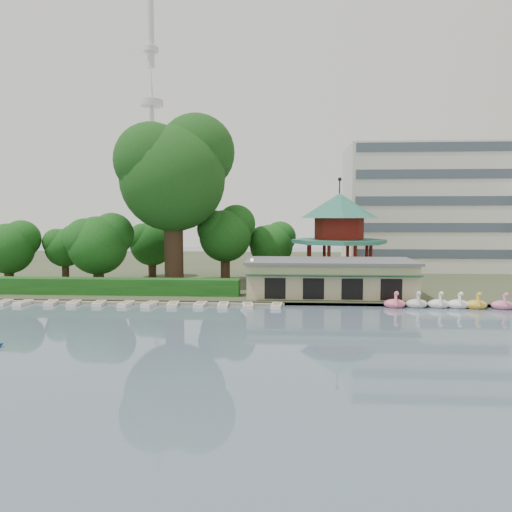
# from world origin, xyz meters

# --- Properties ---
(ground_plane) EXTENTS (220.00, 220.00, 0.00)m
(ground_plane) POSITION_xyz_m (0.00, 0.00, 0.00)
(ground_plane) COLOR slate
(ground_plane) RESTS_ON ground
(shore) EXTENTS (220.00, 70.00, 0.40)m
(shore) POSITION_xyz_m (0.00, 52.00, 0.20)
(shore) COLOR #424930
(shore) RESTS_ON ground
(embankment) EXTENTS (220.00, 0.60, 0.30)m
(embankment) POSITION_xyz_m (0.00, 17.30, 0.15)
(embankment) COLOR gray
(embankment) RESTS_ON ground
(dock) EXTENTS (34.00, 1.60, 0.24)m
(dock) POSITION_xyz_m (-12.00, 17.20, 0.12)
(dock) COLOR gray
(dock) RESTS_ON ground
(boathouse) EXTENTS (18.60, 9.39, 3.90)m
(boathouse) POSITION_xyz_m (10.00, 21.97, 2.37)
(boathouse) COLOR #BBAF87
(boathouse) RESTS_ON shore
(pavilion) EXTENTS (12.40, 12.40, 13.50)m
(pavilion) POSITION_xyz_m (12.00, 32.00, 7.48)
(pavilion) COLOR #BBAF87
(pavilion) RESTS_ON shore
(office_building) EXTENTS (38.00, 18.00, 20.00)m
(office_building) POSITION_xyz_m (32.67, 49.00, 9.73)
(office_building) COLOR silver
(office_building) RESTS_ON shore
(broadcast_tower) EXTENTS (8.00, 8.00, 96.00)m
(broadcast_tower) POSITION_xyz_m (-42.00, 140.00, 33.98)
(broadcast_tower) COLOR silver
(broadcast_tower) RESTS_ON ground
(hedge) EXTENTS (30.00, 2.00, 1.80)m
(hedge) POSITION_xyz_m (-15.00, 20.50, 1.30)
(hedge) COLOR #1A5418
(hedge) RESTS_ON shore
(lamp_post) EXTENTS (0.36, 0.36, 4.28)m
(lamp_post) POSITION_xyz_m (1.50, 19.00, 3.34)
(lamp_post) COLOR black
(lamp_post) RESTS_ON shore
(big_tree) EXTENTS (14.42, 13.44, 21.73)m
(big_tree) POSITION_xyz_m (-8.82, 28.21, 14.87)
(big_tree) COLOR #3A281C
(big_tree) RESTS_ON shore
(small_trees) EXTENTS (39.82, 16.85, 10.26)m
(small_trees) POSITION_xyz_m (-13.62, 30.86, 5.91)
(small_trees) COLOR #3A281C
(small_trees) RESTS_ON shore
(swan_boats) EXTENTS (22.84, 2.13, 1.92)m
(swan_boats) POSITION_xyz_m (25.69, 16.56, 0.40)
(swan_boats) COLOR pink
(swan_boats) RESTS_ON ground
(moored_rowboats) EXTENTS (32.37, 2.66, 0.36)m
(moored_rowboats) POSITION_xyz_m (-11.44, 15.84, 0.18)
(moored_rowboats) COLOR white
(moored_rowboats) RESTS_ON ground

